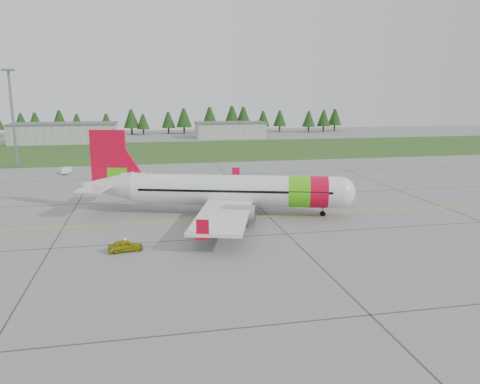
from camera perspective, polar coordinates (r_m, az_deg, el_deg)
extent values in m
plane|color=gray|center=(50.81, -5.14, -5.79)|extent=(320.00, 320.00, 0.00)
cylinder|color=silver|center=(60.33, -0.57, 0.20)|extent=(26.61, 11.45, 3.99)
sphere|color=silver|center=(60.50, 12.06, -0.03)|extent=(3.99, 3.99, 3.99)
cone|color=silver|center=(64.14, -15.75, 0.78)|extent=(8.00, 5.87, 3.99)
cube|color=black|center=(60.47, 12.36, 0.30)|extent=(2.33, 3.02, 0.57)
cylinder|color=#4ECA0F|center=(60.09, 7.22, 0.06)|extent=(3.71, 4.66, 4.07)
cylinder|color=red|center=(60.23, 9.55, 0.02)|extent=(3.32, 4.54, 4.07)
cube|color=silver|center=(60.62, -1.05, -0.83)|extent=(14.78, 32.96, 0.37)
cube|color=red|center=(76.49, -0.51, 2.26)|extent=(1.23, 0.53, 2.05)
cube|color=red|center=(45.02, -4.58, -4.63)|extent=(1.23, 0.53, 2.05)
cylinder|color=gray|center=(66.07, 0.80, -0.27)|extent=(4.14, 3.11, 2.15)
cylinder|color=gray|center=(55.16, -0.09, -2.71)|extent=(4.14, 3.11, 2.15)
cube|color=red|center=(63.53, -15.75, 3.81)|extent=(4.61, 1.70, 7.77)
cube|color=#4ECA0F|center=(63.48, -14.68, 1.80)|extent=(2.67, 1.17, 2.45)
cube|color=silver|center=(64.28, -16.18, 1.01)|extent=(6.51, 12.20, 0.22)
cylinder|color=slate|center=(60.83, 10.05, -2.26)|extent=(0.18, 0.18, 1.43)
cylinder|color=black|center=(60.91, 10.03, -2.59)|extent=(0.75, 0.47, 0.70)
cylinder|color=slate|center=(63.74, -1.68, -1.19)|extent=(0.22, 0.22, 1.94)
cylinder|color=black|center=(63.89, -2.05, -1.57)|extent=(1.15, 0.75, 1.06)
cylinder|color=slate|center=(58.22, -2.35, -2.46)|extent=(0.22, 0.22, 1.94)
cylinder|color=black|center=(58.39, -2.74, -2.87)|extent=(1.15, 0.75, 1.06)
imported|color=#EBEC0D|center=(47.82, -13.85, -5.11)|extent=(1.35, 1.52, 3.37)
imported|color=white|center=(97.95, -20.46, 3.23)|extent=(1.43, 1.36, 3.89)
cube|color=#30561E|center=(131.15, -9.22, 4.98)|extent=(320.00, 50.00, 0.03)
cube|color=gold|center=(58.44, -6.03, -3.43)|extent=(120.00, 0.25, 0.02)
cube|color=#A8A8A3|center=(160.56, -20.54, 6.69)|extent=(32.00, 14.00, 6.00)
cube|color=#A8A8A3|center=(169.36, -1.25, 7.53)|extent=(24.00, 12.00, 5.20)
cylinder|color=slate|center=(109.61, -25.94, 7.88)|extent=(0.50, 0.50, 20.00)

